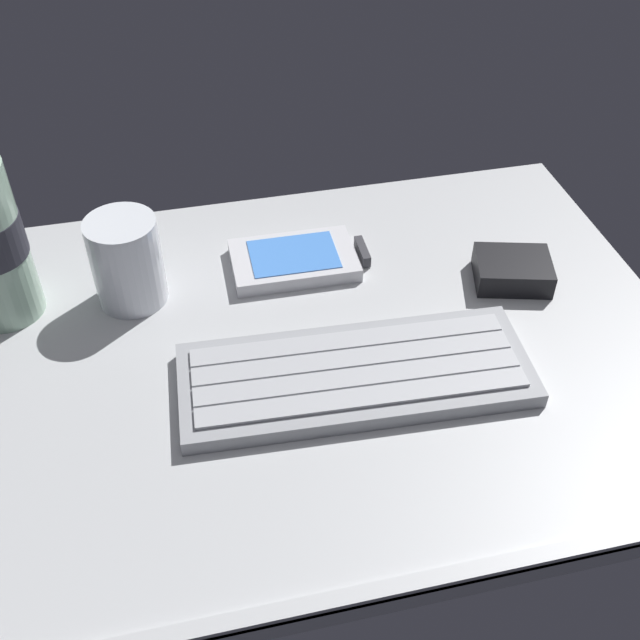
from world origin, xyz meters
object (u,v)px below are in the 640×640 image
at_px(handheld_device, 300,259).
at_px(charger_block, 513,270).
at_px(keyboard, 356,374).
at_px(juice_cup, 127,264).

height_order(handheld_device, charger_block, charger_block).
bearing_deg(charger_block, keyboard, -152.08).
bearing_deg(keyboard, juice_cup, 139.31).
bearing_deg(keyboard, handheld_device, 94.42).
bearing_deg(juice_cup, handheld_device, 4.68).
distance_m(keyboard, charger_block, 0.20).
bearing_deg(charger_block, juice_cup, 171.20).
xyz_separation_m(handheld_device, charger_block, (0.19, -0.07, 0.00)).
xyz_separation_m(juice_cup, charger_block, (0.35, -0.05, -0.03)).
bearing_deg(juice_cup, charger_block, -8.80).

